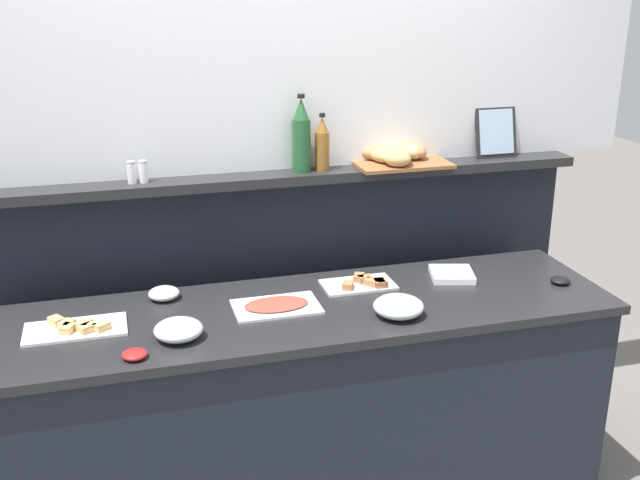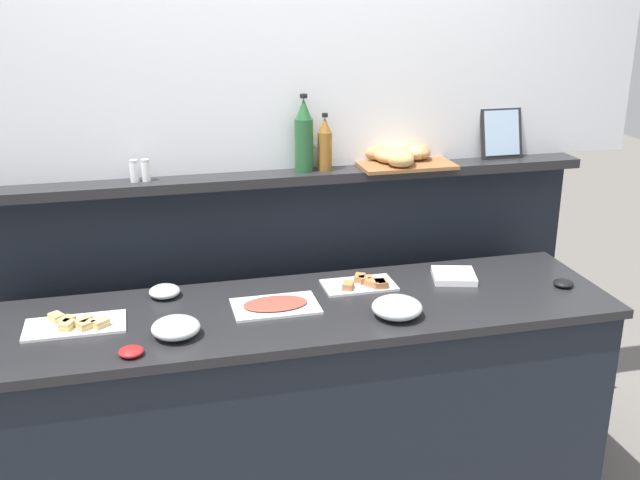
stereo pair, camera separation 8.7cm
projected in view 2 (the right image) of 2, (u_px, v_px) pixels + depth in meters
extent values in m
plane|color=slate|center=(276.00, 427.00, 3.69)|extent=(12.00, 12.00, 0.00)
cube|color=black|center=(302.00, 416.00, 3.00)|extent=(2.35, 0.61, 0.87)
cube|color=#232326|center=(302.00, 311.00, 2.85)|extent=(2.39, 0.65, 0.03)
cube|color=black|center=(278.00, 316.00, 3.39)|extent=(2.67, 0.08, 1.28)
cube|color=#232326|center=(277.00, 176.00, 3.13)|extent=(2.67, 0.22, 0.04)
cube|color=white|center=(270.00, 8.00, 2.97)|extent=(3.27, 0.08, 1.28)
cube|color=silver|center=(359.00, 285.00, 3.03)|extent=(0.29, 0.17, 0.01)
cube|color=#AD7A47|center=(372.00, 285.00, 3.01)|extent=(0.07, 0.07, 0.01)
cube|color=#D1664C|center=(372.00, 283.00, 3.00)|extent=(0.07, 0.07, 0.01)
cube|color=#AD7A47|center=(372.00, 281.00, 3.00)|extent=(0.07, 0.07, 0.01)
cube|color=#AD7A47|center=(382.00, 285.00, 3.01)|extent=(0.04, 0.06, 0.01)
cube|color=#D1664C|center=(382.00, 283.00, 3.00)|extent=(0.04, 0.06, 0.01)
cube|color=#AD7A47|center=(382.00, 281.00, 3.00)|extent=(0.04, 0.06, 0.01)
cube|color=#AD7A47|center=(348.00, 288.00, 2.98)|extent=(0.06, 0.07, 0.01)
cube|color=#D1664C|center=(348.00, 286.00, 2.98)|extent=(0.06, 0.07, 0.01)
cube|color=#AD7A47|center=(348.00, 284.00, 2.98)|extent=(0.06, 0.07, 0.01)
cube|color=#AD7A47|center=(366.00, 281.00, 3.04)|extent=(0.06, 0.04, 0.01)
cube|color=#D1664C|center=(366.00, 280.00, 3.04)|extent=(0.06, 0.04, 0.01)
cube|color=#AD7A47|center=(366.00, 278.00, 3.04)|extent=(0.06, 0.04, 0.01)
cube|color=#AD7A47|center=(360.00, 280.00, 3.06)|extent=(0.06, 0.07, 0.01)
cube|color=#D1664C|center=(360.00, 278.00, 3.06)|extent=(0.06, 0.07, 0.01)
cube|color=#AD7A47|center=(360.00, 276.00, 3.05)|extent=(0.06, 0.07, 0.01)
cube|color=#AD7A47|center=(380.00, 286.00, 3.00)|extent=(0.05, 0.06, 0.01)
cube|color=#D1664C|center=(380.00, 284.00, 3.00)|extent=(0.05, 0.06, 0.01)
cube|color=#AD7A47|center=(380.00, 282.00, 2.99)|extent=(0.05, 0.06, 0.01)
cube|color=white|center=(75.00, 326.00, 2.68)|extent=(0.35, 0.18, 0.01)
cube|color=tan|center=(67.00, 323.00, 2.68)|extent=(0.07, 0.07, 0.01)
cube|color=#E5C666|center=(67.00, 321.00, 2.68)|extent=(0.07, 0.07, 0.01)
cube|color=tan|center=(66.00, 319.00, 2.67)|extent=(0.07, 0.07, 0.01)
cube|color=tan|center=(57.00, 319.00, 2.71)|extent=(0.06, 0.07, 0.01)
cube|color=#E5C666|center=(57.00, 317.00, 2.71)|extent=(0.06, 0.07, 0.01)
cube|color=tan|center=(56.00, 315.00, 2.70)|extent=(0.06, 0.07, 0.01)
cube|color=tan|center=(84.00, 324.00, 2.67)|extent=(0.06, 0.07, 0.01)
cube|color=#E5C666|center=(84.00, 322.00, 2.67)|extent=(0.06, 0.07, 0.01)
cube|color=tan|center=(83.00, 320.00, 2.67)|extent=(0.06, 0.07, 0.01)
cube|color=tan|center=(86.00, 327.00, 2.65)|extent=(0.07, 0.06, 0.01)
cube|color=#E5C666|center=(86.00, 325.00, 2.65)|extent=(0.07, 0.06, 0.01)
cube|color=tan|center=(86.00, 323.00, 2.64)|extent=(0.07, 0.06, 0.01)
cube|color=tan|center=(67.00, 327.00, 2.65)|extent=(0.06, 0.07, 0.01)
cube|color=#E5C666|center=(67.00, 325.00, 2.65)|extent=(0.06, 0.07, 0.01)
cube|color=tan|center=(67.00, 323.00, 2.64)|extent=(0.06, 0.07, 0.01)
cube|color=tan|center=(101.00, 325.00, 2.66)|extent=(0.07, 0.07, 0.01)
cube|color=#E5C666|center=(100.00, 323.00, 2.66)|extent=(0.07, 0.07, 0.01)
cube|color=tan|center=(100.00, 321.00, 2.66)|extent=(0.07, 0.07, 0.01)
cube|color=silver|center=(275.00, 306.00, 2.84)|extent=(0.32, 0.20, 0.01)
ellipsoid|color=#B24738|center=(275.00, 304.00, 2.84)|extent=(0.24, 0.14, 0.01)
ellipsoid|color=silver|center=(397.00, 307.00, 2.75)|extent=(0.19, 0.19, 0.07)
ellipsoid|color=white|center=(397.00, 311.00, 2.76)|extent=(0.14, 0.14, 0.04)
ellipsoid|color=silver|center=(176.00, 328.00, 2.60)|extent=(0.17, 0.17, 0.07)
ellipsoid|color=#599959|center=(176.00, 331.00, 2.61)|extent=(0.13, 0.13, 0.04)
ellipsoid|color=silver|center=(165.00, 291.00, 2.92)|extent=(0.12, 0.12, 0.05)
ellipsoid|color=white|center=(165.00, 293.00, 2.93)|extent=(0.09, 0.09, 0.03)
ellipsoid|color=red|center=(131.00, 352.00, 2.48)|extent=(0.08, 0.08, 0.03)
ellipsoid|color=black|center=(563.00, 283.00, 3.03)|extent=(0.08, 0.08, 0.03)
cube|color=white|center=(454.00, 276.00, 3.10)|extent=(0.21, 0.21, 0.03)
cylinder|color=#8E5B23|center=(325.00, 151.00, 3.12)|extent=(0.06, 0.06, 0.16)
cone|color=#8E5B23|center=(325.00, 125.00, 3.08)|extent=(0.05, 0.05, 0.06)
cylinder|color=black|center=(325.00, 115.00, 3.07)|extent=(0.02, 0.02, 0.02)
cylinder|color=#23562D|center=(304.00, 145.00, 3.09)|extent=(0.08, 0.08, 0.22)
cone|color=#23562D|center=(304.00, 108.00, 3.04)|extent=(0.06, 0.06, 0.08)
cylinder|color=black|center=(304.00, 96.00, 3.02)|extent=(0.03, 0.03, 0.02)
cylinder|color=white|center=(134.00, 172.00, 2.95)|extent=(0.03, 0.03, 0.08)
cylinder|color=#B7BABF|center=(133.00, 161.00, 2.94)|extent=(0.03, 0.03, 0.01)
cylinder|color=white|center=(146.00, 172.00, 2.96)|extent=(0.03, 0.03, 0.08)
cylinder|color=#B7BABF|center=(145.00, 161.00, 2.95)|extent=(0.03, 0.03, 0.01)
cube|color=brown|center=(404.00, 164.00, 3.21)|extent=(0.40, 0.26, 0.02)
ellipsoid|color=tan|center=(418.00, 152.00, 3.24)|extent=(0.16, 0.16, 0.07)
ellipsoid|color=tan|center=(401.00, 156.00, 3.16)|extent=(0.10, 0.16, 0.07)
ellipsoid|color=tan|center=(384.00, 156.00, 3.20)|extent=(0.11, 0.17, 0.06)
ellipsoid|color=tan|center=(401.00, 153.00, 3.24)|extent=(0.18, 0.13, 0.06)
ellipsoid|color=tan|center=(400.00, 160.00, 3.11)|extent=(0.14, 0.14, 0.06)
ellipsoid|color=#B7844C|center=(377.00, 153.00, 3.24)|extent=(0.14, 0.13, 0.06)
ellipsoid|color=#AD7A47|center=(417.00, 151.00, 3.25)|extent=(0.13, 0.17, 0.07)
cube|color=black|center=(501.00, 133.00, 3.32)|extent=(0.19, 0.07, 0.22)
cube|color=#99B2CC|center=(502.00, 133.00, 3.31)|extent=(0.16, 0.05, 0.19)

